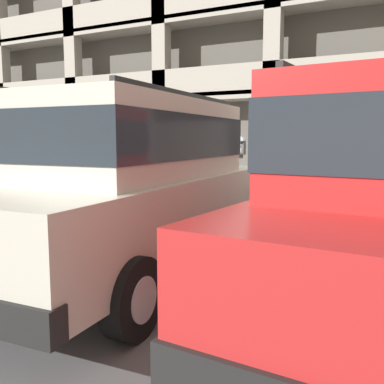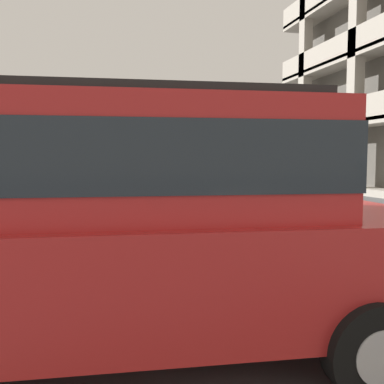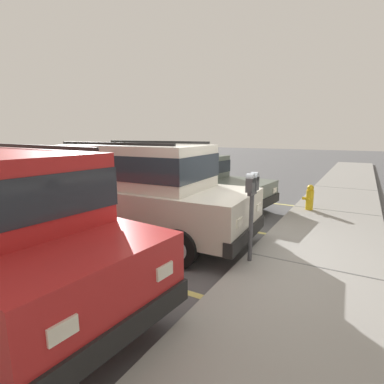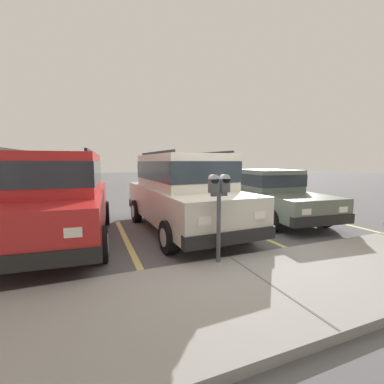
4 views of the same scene
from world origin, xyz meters
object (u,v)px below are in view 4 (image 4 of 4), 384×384
(red_sedan, at_px, (269,192))
(silver_suv, at_px, (182,189))
(dark_hatchback, at_px, (59,194))
(parking_meter_near, at_px, (219,197))

(red_sedan, bearing_deg, silver_suv, 12.61)
(dark_hatchback, relative_size, parking_meter_near, 3.34)
(red_sedan, distance_m, parking_meter_near, 4.45)
(red_sedan, relative_size, parking_meter_near, 3.14)
(silver_suv, distance_m, dark_hatchback, 2.85)
(silver_suv, height_order, dark_hatchback, same)
(silver_suv, xyz_separation_m, parking_meter_near, (0.27, 2.53, 0.13))
(silver_suv, relative_size, parking_meter_near, 3.30)
(red_sedan, distance_m, dark_hatchback, 5.92)
(silver_suv, relative_size, dark_hatchback, 0.99)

